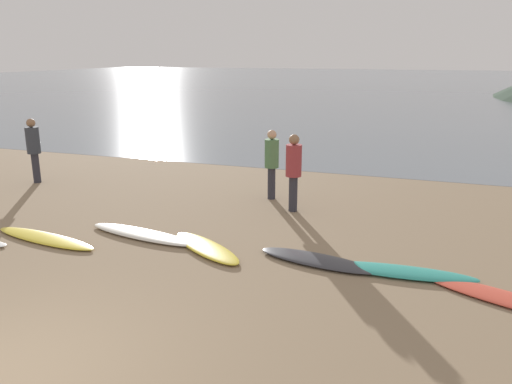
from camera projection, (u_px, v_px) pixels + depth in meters
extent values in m
cube|color=#8C7559|center=(264.00, 183.00, 14.61)|extent=(120.00, 120.00, 0.20)
cube|color=slate|center=(396.00, 83.00, 61.47)|extent=(140.00, 100.00, 0.01)
ellipsoid|color=yellow|center=(45.00, 238.00, 9.89)|extent=(2.60, 0.91, 0.08)
ellipsoid|color=silver|center=(143.00, 234.00, 10.07)|extent=(2.63, 0.96, 0.10)
ellipsoid|color=yellow|center=(206.00, 248.00, 9.40)|extent=(1.98, 1.58, 0.09)
ellipsoid|color=#333338|center=(318.00, 260.00, 8.82)|extent=(2.24, 0.97, 0.09)
ellipsoid|color=teal|center=(401.00, 272.00, 8.36)|extent=(2.45, 0.63, 0.09)
ellipsoid|color=#D84C38|center=(505.00, 298.00, 7.48)|extent=(2.47, 1.42, 0.07)
cylinder|color=#2D2D38|center=(293.00, 194.00, 11.61)|extent=(0.20, 0.20, 0.83)
cylinder|color=#9E3338|center=(294.00, 161.00, 11.41)|extent=(0.36, 0.36, 0.72)
sphere|color=#936B4C|center=(294.00, 140.00, 11.28)|extent=(0.23, 0.23, 0.23)
cylinder|color=#2D2D38|center=(271.00, 183.00, 12.59)|extent=(0.19, 0.19, 0.80)
cylinder|color=#4C7A4C|center=(272.00, 153.00, 12.40)|extent=(0.35, 0.35, 0.70)
sphere|color=tan|center=(272.00, 135.00, 12.27)|extent=(0.23, 0.23, 0.23)
cylinder|color=#2D2D38|center=(36.00, 168.00, 14.18)|extent=(0.20, 0.20, 0.83)
cylinder|color=#333842|center=(33.00, 140.00, 13.97)|extent=(0.36, 0.36, 0.72)
sphere|color=#936B4C|center=(31.00, 123.00, 13.84)|extent=(0.24, 0.24, 0.24)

